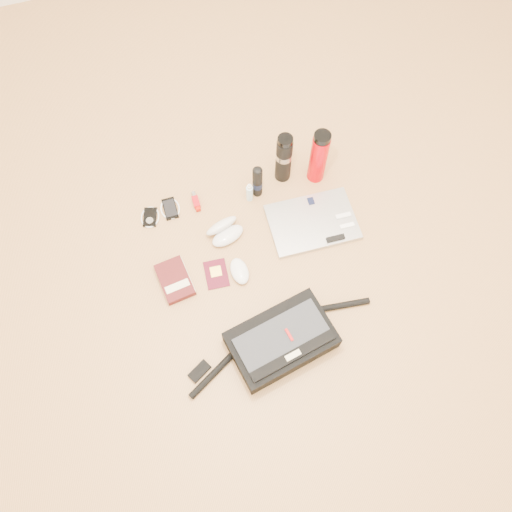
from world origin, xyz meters
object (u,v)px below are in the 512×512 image
Objects in this scene: laptop at (313,222)px; thermos_red at (319,157)px; messenger_bag at (281,341)px; thermos_black at (284,158)px; book at (175,280)px.

laptop is 1.31× the size of thermos_red.
thermos_black reaches higher than messenger_bag.
thermos_red is at bearing 69.86° from laptop.
laptop is 1.99× the size of book.
thermos_black is at bearing 24.45° from book.
thermos_black is 0.15m from thermos_red.
thermos_red is at bearing -18.05° from thermos_black.
laptop reaches higher than book.
thermos_red is (0.14, -0.05, 0.01)m from thermos_black.
thermos_black is at bearing 59.73° from messenger_bag.
thermos_black reaches higher than book.
thermos_red reaches higher than book.
thermos_black is (0.60, 0.36, 0.12)m from book.
thermos_red is at bearing 16.27° from book.
thermos_black is at bearing 161.95° from thermos_red.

